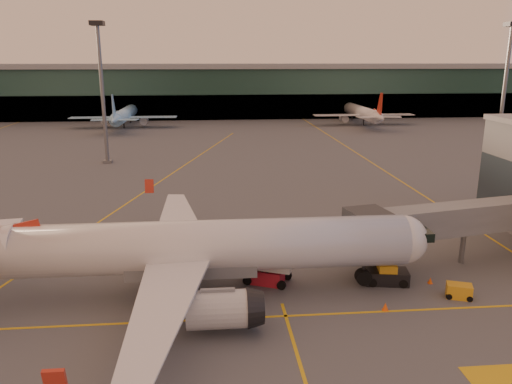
{
  "coord_description": "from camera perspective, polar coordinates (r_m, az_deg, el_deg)",
  "views": [
    {
      "loc": [
        -0.4,
        -29.09,
        19.05
      ],
      "look_at": [
        4.39,
        23.3,
        5.0
      ],
      "focal_mm": 35.0,
      "sensor_mm": 36.0,
      "label": 1
    }
  ],
  "objects": [
    {
      "name": "ground",
      "position": [
        34.77,
        -3.91,
        -18.3
      ],
      "size": [
        600.0,
        600.0,
        0.0
      ],
      "primitive_type": "plane",
      "color": "#4C4F54",
      "rests_on": "ground"
    },
    {
      "name": "taxi_markings",
      "position": [
        76.31,
        -10.26,
        0.26
      ],
      "size": [
        100.12,
        173.0,
        0.01
      ],
      "color": "gold",
      "rests_on": "ground"
    },
    {
      "name": "terminal",
      "position": [
        171.19,
        -5.18,
        11.45
      ],
      "size": [
        400.0,
        20.0,
        17.6
      ],
      "color": "#19382D",
      "rests_on": "ground"
    },
    {
      "name": "mast_west_near",
      "position": [
        97.18,
        -17.23,
        11.83
      ],
      "size": [
        2.4,
        2.4,
        25.6
      ],
      "color": "slate",
      "rests_on": "ground"
    },
    {
      "name": "mast_east_near",
      "position": [
        106.69,
        26.61,
        11.16
      ],
      "size": [
        2.4,
        2.4,
        25.6
      ],
      "color": "slate",
      "rests_on": "ground"
    },
    {
      "name": "distant_aircraft_row",
      "position": [
        149.74,
        -13.19,
        7.25
      ],
      "size": [
        290.0,
        34.0,
        13.0
      ],
      "color": "#98D5FF",
      "rests_on": "ground"
    },
    {
      "name": "main_airplane",
      "position": [
        41.38,
        -7.66,
        -6.47
      ],
      "size": [
        41.0,
        36.81,
        12.41
      ],
      "rotation": [
        0.0,
        0.0,
        -0.0
      ],
      "color": "white",
      "rests_on": "ground"
    },
    {
      "name": "jet_bridge",
      "position": [
        52.21,
        23.96,
        -2.87
      ],
      "size": [
        24.85,
        8.09,
        6.06
      ],
      "color": "slate",
      "rests_on": "ground"
    },
    {
      "name": "catering_truck",
      "position": [
        43.88,
        1.1,
        -7.65
      ],
      "size": [
        5.4,
        3.92,
        3.84
      ],
      "rotation": [
        0.0,
        0.0,
        -0.41
      ],
      "color": "red",
      "rests_on": "ground"
    },
    {
      "name": "gpu_cart",
      "position": [
        45.0,
        22.19,
        -10.47
      ],
      "size": [
        2.32,
        1.84,
        1.19
      ],
      "rotation": [
        0.0,
        0.0,
        -0.36
      ],
      "color": "gold",
      "rests_on": "ground"
    },
    {
      "name": "pushback_tug",
      "position": [
        45.7,
        14.68,
        -9.14
      ],
      "size": [
        3.97,
        2.57,
        1.9
      ],
      "rotation": [
        0.0,
        0.0,
        -0.17
      ],
      "color": "black",
      "rests_on": "ground"
    },
    {
      "name": "cone_nose",
      "position": [
        46.94,
        19.3,
        -9.53
      ],
      "size": [
        0.43,
        0.43,
        0.55
      ],
      "color": "#FE590D",
      "rests_on": "ground"
    },
    {
      "name": "cone_wing_left",
      "position": [
        58.97,
        -7.27,
        -3.73
      ],
      "size": [
        0.46,
        0.46,
        0.58
      ],
      "color": "#FE590D",
      "rests_on": "ground"
    },
    {
      "name": "cone_fwd",
      "position": [
        41.27,
        14.57,
        -12.58
      ],
      "size": [
        0.5,
        0.5,
        0.64
      ],
      "color": "#FE590D",
      "rests_on": "ground"
    }
  ]
}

